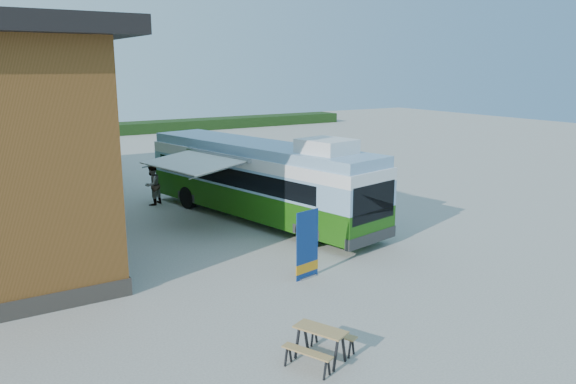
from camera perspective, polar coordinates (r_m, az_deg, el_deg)
ground at (r=19.13m, az=3.37°, el=-6.36°), size 100.00×100.00×0.00m
hedge at (r=56.17m, az=-12.65°, el=6.52°), size 40.00×3.00×1.00m
bus at (r=23.05m, az=-2.94°, el=1.48°), size 4.93×12.27×3.69m
awning at (r=22.20m, az=-9.32°, el=3.34°), size 3.23×4.41×0.51m
banner at (r=16.80m, az=1.96°, el=-5.99°), size 0.90×0.30×2.10m
picnic_table at (r=12.46m, az=3.31°, el=-14.47°), size 1.65×1.57×0.74m
person_a at (r=23.13m, az=-1.85°, el=-0.55°), size 0.82×0.76×1.88m
person_b at (r=26.33m, az=-13.63°, el=0.70°), size 1.14×1.10×1.86m
slurry_tanker at (r=30.49m, az=-22.50°, el=2.52°), size 3.15×6.19×2.37m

